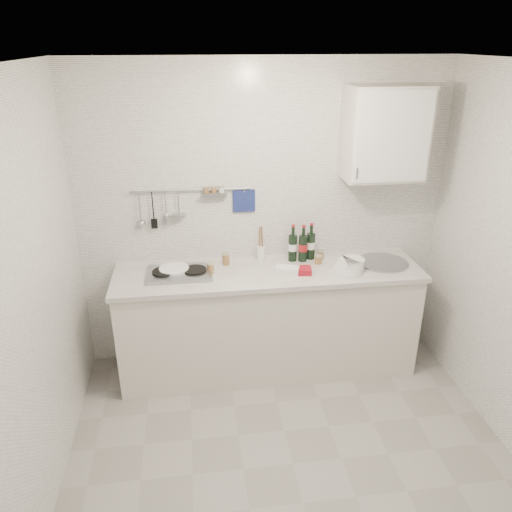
# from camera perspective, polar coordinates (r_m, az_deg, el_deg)

# --- Properties ---
(floor) EXTENTS (3.00, 3.00, 0.00)m
(floor) POSITION_cam_1_polar(r_m,az_deg,el_deg) (3.62, 4.23, -22.60)
(floor) COLOR gray
(floor) RESTS_ON ground
(ceiling) EXTENTS (3.00, 3.00, 0.00)m
(ceiling) POSITION_cam_1_polar(r_m,az_deg,el_deg) (2.51, 6.05, 20.99)
(ceiling) COLOR silver
(ceiling) RESTS_ON back_wall
(back_wall) EXTENTS (3.00, 0.02, 2.50)m
(back_wall) POSITION_cam_1_polar(r_m,az_deg,el_deg) (4.11, 0.83, 4.33)
(back_wall) COLOR silver
(back_wall) RESTS_ON floor
(wall_left) EXTENTS (0.02, 2.80, 2.50)m
(wall_left) POSITION_cam_1_polar(r_m,az_deg,el_deg) (2.94, -25.10, -6.38)
(wall_left) COLOR silver
(wall_left) RESTS_ON floor
(counter) EXTENTS (2.44, 0.64, 0.96)m
(counter) POSITION_cam_1_polar(r_m,az_deg,el_deg) (4.20, 1.46, -7.60)
(counter) COLOR beige
(counter) RESTS_ON floor
(wall_rail) EXTENTS (0.98, 0.09, 0.34)m
(wall_rail) POSITION_cam_1_polar(r_m,az_deg,el_deg) (3.98, -7.64, 6.14)
(wall_rail) COLOR #93969B
(wall_rail) RESTS_ON back_wall
(wall_cabinet) EXTENTS (0.60, 0.38, 0.70)m
(wall_cabinet) POSITION_cam_1_polar(r_m,az_deg,el_deg) (4.00, 14.52, 13.42)
(wall_cabinet) COLOR beige
(wall_cabinet) RESTS_ON back_wall
(plate_stack_hob) EXTENTS (0.26, 0.25, 0.04)m
(plate_stack_hob) POSITION_cam_1_polar(r_m,az_deg,el_deg) (3.95, -9.46, -1.68)
(plate_stack_hob) COLOR #495AA7
(plate_stack_hob) RESTS_ON counter
(plate_stack_sink) EXTENTS (0.26, 0.24, 0.10)m
(plate_stack_sink) POSITION_cam_1_polar(r_m,az_deg,el_deg) (4.00, 10.69, -1.07)
(plate_stack_sink) COLOR white
(plate_stack_sink) RESTS_ON counter
(wine_bottles) EXTENTS (0.23, 0.11, 0.31)m
(wine_bottles) POSITION_cam_1_polar(r_m,az_deg,el_deg) (4.10, 5.31, 1.55)
(wine_bottles) COLOR black
(wine_bottles) RESTS_ON counter
(butter_dish) EXTENTS (0.20, 0.15, 0.05)m
(butter_dish) POSITION_cam_1_polar(r_m,az_deg,el_deg) (3.91, 3.59, -1.61)
(butter_dish) COLOR white
(butter_dish) RESTS_ON counter
(strawberry_punnet) EXTENTS (0.13, 0.13, 0.05)m
(strawberry_punnet) POSITION_cam_1_polar(r_m,az_deg,el_deg) (3.92, 5.50, -1.66)
(strawberry_punnet) COLOR #A3122B
(strawberry_punnet) RESTS_ON counter
(utensil_crock) EXTENTS (0.07, 0.07, 0.29)m
(utensil_crock) POSITION_cam_1_polar(r_m,az_deg,el_deg) (4.13, 0.57, 0.55)
(utensil_crock) COLOR white
(utensil_crock) RESTS_ON counter
(jar_a) EXTENTS (0.06, 0.06, 0.10)m
(jar_a) POSITION_cam_1_polar(r_m,az_deg,el_deg) (4.04, -3.46, -0.33)
(jar_a) COLOR olive
(jar_a) RESTS_ON counter
(jar_b) EXTENTS (0.06, 0.06, 0.07)m
(jar_b) POSITION_cam_1_polar(r_m,az_deg,el_deg) (4.19, 7.40, 0.16)
(jar_b) COLOR olive
(jar_b) RESTS_ON counter
(jar_c) EXTENTS (0.06, 0.06, 0.07)m
(jar_c) POSITION_cam_1_polar(r_m,az_deg,el_deg) (4.09, 7.13, -0.38)
(jar_c) COLOR olive
(jar_c) RESTS_ON counter
(jar_d) EXTENTS (0.06, 0.06, 0.08)m
(jar_d) POSITION_cam_1_polar(r_m,az_deg,el_deg) (3.91, -5.23, -1.38)
(jar_d) COLOR olive
(jar_d) RESTS_ON counter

